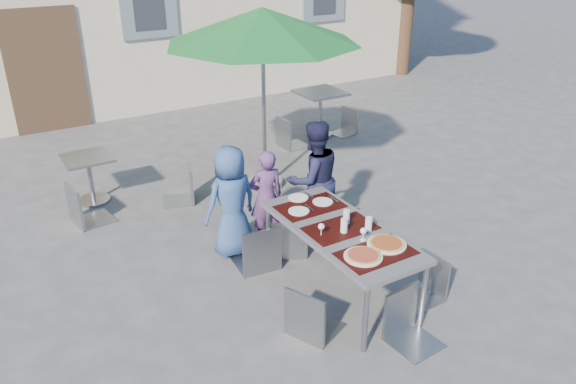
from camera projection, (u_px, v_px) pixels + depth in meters
ground at (410, 305)px, 5.66m from camera, size 90.00×90.00×0.00m
dining_table at (340, 233)px, 5.57m from camera, size 0.80×1.85×0.76m
pizza_near_left at (363, 256)px, 5.05m from camera, size 0.35×0.35×0.03m
pizza_near_right at (387, 244)px, 5.25m from camera, size 0.37×0.37×0.03m
glassware at (351, 224)px, 5.47m from camera, size 0.51×0.42×0.15m
place_settings at (307, 203)px, 6.03m from camera, size 0.60×0.49×0.01m
child_0 at (231, 202)px, 6.30m from camera, size 0.68×0.49×1.31m
child_1 at (266, 197)px, 6.59m from camera, size 0.45×0.33×1.15m
child_2 at (313, 179)px, 6.67m from camera, size 0.72×0.44×1.45m
chair_0 at (258, 221)px, 6.00m from camera, size 0.49×0.49×1.01m
chair_1 at (288, 214)px, 6.27m from camera, size 0.54×0.54×0.93m
chair_2 at (340, 201)px, 6.57m from camera, size 0.54×0.54×0.93m
chair_3 at (311, 284)px, 5.00m from camera, size 0.57×0.57×0.97m
chair_4 at (430, 254)px, 5.57m from camera, size 0.40×0.39×0.87m
chair_5 at (412, 289)px, 4.97m from camera, size 0.45×0.45×0.94m
patio_umbrella at (262, 27)px, 7.26m from camera, size 2.63×2.63×2.52m
cafe_table_0 at (90, 173)px, 7.60m from camera, size 0.62×0.62×0.67m
bg_chair_l_0 at (79, 180)px, 6.95m from camera, size 0.52×0.52×1.02m
bg_chair_r_0 at (182, 164)px, 7.56m from camera, size 0.53×0.53×0.95m
cafe_table_1 at (320, 104)px, 9.94m from camera, size 0.77×0.77×0.83m
bg_chair_l_1 at (289, 114)px, 9.42m from camera, size 0.46×0.46×1.01m
bg_chair_r_1 at (347, 106)px, 10.13m from camera, size 0.45×0.45×0.87m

